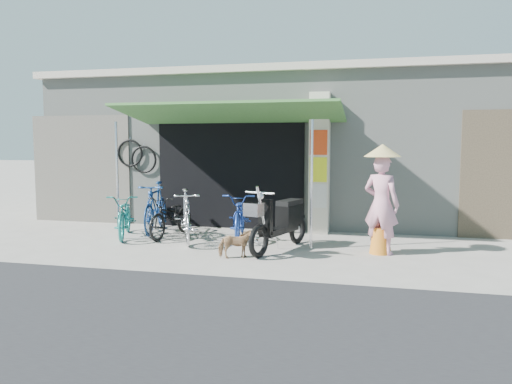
% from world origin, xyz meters
% --- Properties ---
extents(ground, '(80.00, 80.00, 0.00)m').
position_xyz_m(ground, '(0.00, 0.00, 0.00)').
color(ground, gray).
rests_on(ground, ground).
extents(road_strip, '(80.00, 6.00, 0.01)m').
position_xyz_m(road_strip, '(0.00, -4.50, 0.01)').
color(road_strip, '#29292C').
rests_on(road_strip, ground).
extents(bicycle_shop, '(12.30, 5.30, 3.66)m').
position_xyz_m(bicycle_shop, '(-0.00, 5.09, 1.83)').
color(bicycle_shop, '#959992').
rests_on(bicycle_shop, ground).
extents(shop_pillar, '(0.42, 0.44, 3.00)m').
position_xyz_m(shop_pillar, '(0.85, 2.45, 1.50)').
color(shop_pillar, beige).
rests_on(shop_pillar, ground).
extents(awning, '(4.60, 1.88, 2.72)m').
position_xyz_m(awning, '(-0.90, 1.63, 2.51)').
color(awning, '#35682F').
rests_on(awning, ground).
extents(neighbour_left, '(2.60, 0.06, 2.60)m').
position_xyz_m(neighbour_left, '(-5.00, 2.59, 1.30)').
color(neighbour_left, '#6B665B').
rests_on(neighbour_left, ground).
extents(bike_teal, '(1.20, 1.81, 0.90)m').
position_xyz_m(bike_teal, '(-2.97, 0.98, 0.45)').
color(bike_teal, '#19746C').
rests_on(bike_teal, ground).
extents(bike_blue, '(0.84, 1.89, 1.10)m').
position_xyz_m(bike_blue, '(-2.60, 1.65, 0.55)').
color(bike_blue, navy).
rests_on(bike_blue, ground).
extents(bike_black, '(0.76, 1.70, 0.86)m').
position_xyz_m(bike_black, '(-2.05, 1.24, 0.43)').
color(bike_black, black).
rests_on(bike_black, ground).
extents(bike_silver, '(1.14, 1.76, 1.03)m').
position_xyz_m(bike_silver, '(-1.57, 0.84, 0.51)').
color(bike_silver, '#B7B7BC').
rests_on(bike_silver, ground).
extents(bike_navy, '(0.96, 1.88, 0.94)m').
position_xyz_m(bike_navy, '(-0.63, 1.44, 0.47)').
color(bike_navy, navy).
rests_on(bike_navy, ground).
extents(street_dog, '(0.64, 0.48, 0.49)m').
position_xyz_m(street_dog, '(-0.23, -0.32, 0.25)').
color(street_dog, '#987850').
rests_on(street_dog, ground).
extents(moped, '(0.85, 1.93, 1.13)m').
position_xyz_m(moped, '(0.38, 0.52, 0.51)').
color(moped, black).
rests_on(moped, ground).
extents(nun, '(0.75, 0.64, 1.92)m').
position_xyz_m(nun, '(2.14, 0.64, 0.94)').
color(nun, pink).
rests_on(nun, ground).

